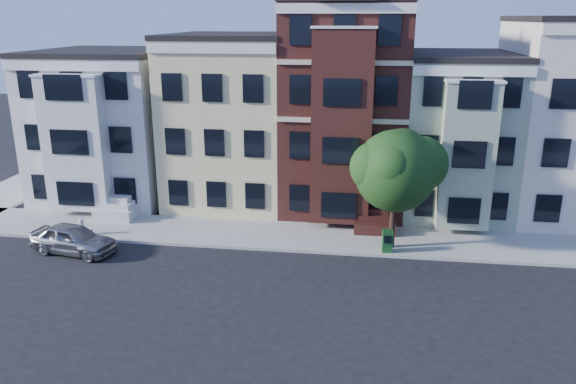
# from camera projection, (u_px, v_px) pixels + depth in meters

# --- Properties ---
(ground) EXTENTS (120.00, 120.00, 0.00)m
(ground) POSITION_uv_depth(u_px,v_px,m) (326.00, 316.00, 22.03)
(ground) COLOR black
(far_sidewalk) EXTENTS (60.00, 4.00, 0.15)m
(far_sidewalk) POSITION_uv_depth(u_px,v_px,m) (337.00, 238.00, 29.57)
(far_sidewalk) COLOR #9E9B93
(far_sidewalk) RESTS_ON ground
(house_white) EXTENTS (8.00, 9.00, 9.00)m
(house_white) POSITION_uv_depth(u_px,v_px,m) (113.00, 126.00, 36.35)
(house_white) COLOR silver
(house_white) RESTS_ON ground
(house_yellow) EXTENTS (7.00, 9.00, 10.00)m
(house_yellow) POSITION_uv_depth(u_px,v_px,m) (233.00, 121.00, 35.16)
(house_yellow) COLOR beige
(house_yellow) RESTS_ON ground
(house_brown) EXTENTS (7.00, 9.00, 12.00)m
(house_brown) POSITION_uv_depth(u_px,v_px,m) (345.00, 107.00, 33.95)
(house_brown) COLOR #381713
(house_brown) RESTS_ON ground
(house_green) EXTENTS (6.00, 9.00, 9.00)m
(house_green) POSITION_uv_depth(u_px,v_px,m) (454.00, 135.00, 33.55)
(house_green) COLOR #91A086
(house_green) RESTS_ON ground
(street_tree) EXTENTS (8.16, 8.16, 7.38)m
(street_tree) POSITION_uv_depth(u_px,v_px,m) (395.00, 176.00, 27.21)
(street_tree) COLOR #244D1A
(street_tree) RESTS_ON far_sidewalk
(parked_car) EXTENTS (4.58, 2.50, 1.48)m
(parked_car) POSITION_uv_depth(u_px,v_px,m) (73.00, 239.00, 27.75)
(parked_car) COLOR gray
(parked_car) RESTS_ON ground
(newspaper_box) EXTENTS (0.53, 0.48, 1.13)m
(newspaper_box) POSITION_uv_depth(u_px,v_px,m) (387.00, 241.00, 27.57)
(newspaper_box) COLOR #1B5022
(newspaper_box) RESTS_ON far_sidewalk
(fire_hydrant) EXTENTS (0.31, 0.31, 0.71)m
(fire_hydrant) POSITION_uv_depth(u_px,v_px,m) (82.00, 228.00, 29.80)
(fire_hydrant) COLOR silver
(fire_hydrant) RESTS_ON far_sidewalk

